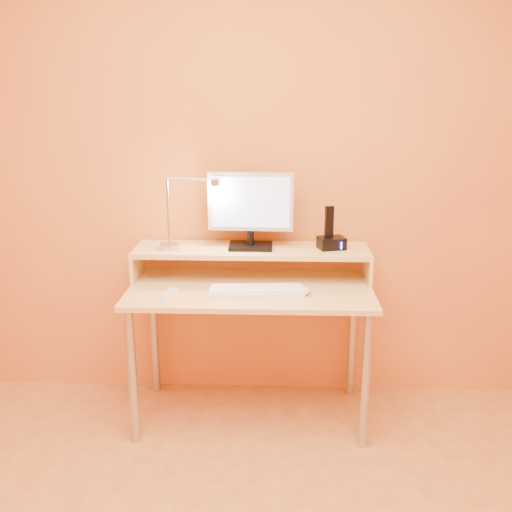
{
  "coord_description": "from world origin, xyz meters",
  "views": [
    {
      "loc": [
        0.13,
        -1.51,
        1.66
      ],
      "look_at": [
        0.03,
        1.13,
        0.89
      ],
      "focal_mm": 40.48,
      "sensor_mm": 36.0,
      "label": 1
    }
  ],
  "objects_px": {
    "keyboard": "(257,291)",
    "remote_control": "(168,295)",
    "lamp_base": "(170,246)",
    "monitor_panel": "(251,202)",
    "mouse": "(303,291)",
    "phone_dock": "(331,243)"
  },
  "relations": [
    {
      "from": "monitor_panel",
      "to": "phone_dock",
      "type": "relative_size",
      "value": 3.31
    },
    {
      "from": "lamp_base",
      "to": "phone_dock",
      "type": "distance_m",
      "value": 0.82
    },
    {
      "from": "lamp_base",
      "to": "mouse",
      "type": "relative_size",
      "value": 0.94
    },
    {
      "from": "phone_dock",
      "to": "remote_control",
      "type": "bearing_deg",
      "value": -173.64
    },
    {
      "from": "monitor_panel",
      "to": "keyboard",
      "type": "height_order",
      "value": "monitor_panel"
    },
    {
      "from": "monitor_panel",
      "to": "lamp_base",
      "type": "bearing_deg",
      "value": -171.88
    },
    {
      "from": "phone_dock",
      "to": "keyboard",
      "type": "relative_size",
      "value": 0.29
    },
    {
      "from": "mouse",
      "to": "remote_control",
      "type": "relative_size",
      "value": 0.65
    },
    {
      "from": "phone_dock",
      "to": "mouse",
      "type": "xyz_separation_m",
      "value": [
        -0.15,
        -0.25,
        -0.17
      ]
    },
    {
      "from": "keyboard",
      "to": "mouse",
      "type": "bearing_deg",
      "value": -6.23
    },
    {
      "from": "mouse",
      "to": "keyboard",
      "type": "bearing_deg",
      "value": -160.37
    },
    {
      "from": "keyboard",
      "to": "remote_control",
      "type": "distance_m",
      "value": 0.42
    },
    {
      "from": "mouse",
      "to": "remote_control",
      "type": "bearing_deg",
      "value": -153.23
    },
    {
      "from": "lamp_base",
      "to": "phone_dock",
      "type": "relative_size",
      "value": 0.77
    },
    {
      "from": "lamp_base",
      "to": "phone_dock",
      "type": "height_order",
      "value": "phone_dock"
    },
    {
      "from": "monitor_panel",
      "to": "keyboard",
      "type": "xyz_separation_m",
      "value": [
        0.04,
        -0.25,
        -0.39
      ]
    },
    {
      "from": "lamp_base",
      "to": "keyboard",
      "type": "height_order",
      "value": "lamp_base"
    },
    {
      "from": "keyboard",
      "to": "remote_control",
      "type": "xyz_separation_m",
      "value": [
        -0.42,
        -0.06,
        -0.0
      ]
    },
    {
      "from": "lamp_base",
      "to": "remote_control",
      "type": "relative_size",
      "value": 0.61
    },
    {
      "from": "monitor_panel",
      "to": "phone_dock",
      "type": "bearing_deg",
      "value": 1.18
    },
    {
      "from": "monitor_panel",
      "to": "mouse",
      "type": "distance_m",
      "value": 0.53
    },
    {
      "from": "keyboard",
      "to": "mouse",
      "type": "distance_m",
      "value": 0.22
    }
  ]
}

